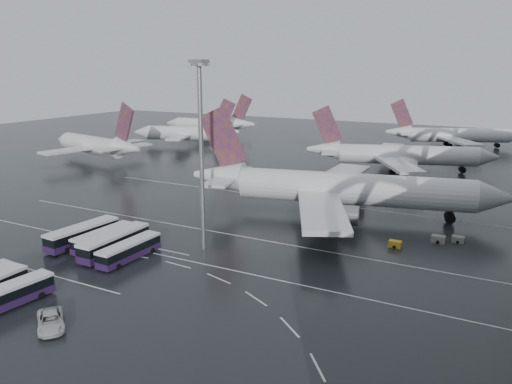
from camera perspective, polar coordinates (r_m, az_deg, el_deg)
The scene contains 23 objects.
ground at distance 76.92m, azimuth -1.47°, elevation -8.51°, with size 420.00×420.00×0.00m, color black.
lane_marking_near at distance 75.32m, azimuth -2.22°, elevation -9.03°, with size 120.00×0.25×0.01m, color silver.
lane_marking_mid at distance 86.86m, azimuth 2.43°, elevation -5.81°, with size 120.00×0.25×0.01m, color silver.
lane_marking_far at distance 111.63m, azimuth 8.63°, elevation -1.41°, with size 120.00×0.25×0.01m, color silver.
bus_bay_line_south at distance 80.28m, azimuth -22.71°, elevation -8.67°, with size 28.00×0.25×0.01m, color silver.
bus_bay_line_north at distance 90.37m, azimuth -14.92°, elevation -5.49°, with size 28.00×0.25×0.01m, color silver.
airliner_main at distance 102.72m, azimuth 9.22°, elevation 0.35°, with size 63.89×55.15×21.78m.
airliner_gate_b at distance 150.37m, azimuth 15.82°, elevation 4.07°, with size 52.92×47.00×18.82m.
airliner_gate_c at distance 202.23m, azimuth 21.44°, elevation 6.04°, with size 48.63×44.40×18.08m.
jet_remote_west at distance 167.98m, azimuth -17.74°, elevation 5.06°, with size 44.76×36.24×19.53m.
jet_remote_mid at distance 195.01m, azimuth -7.78°, elevation 6.67°, with size 40.97×33.33×18.19m.
jet_remote_far at distance 221.19m, azimuth -5.14°, elevation 7.64°, with size 42.61×34.40×18.53m.
bus_row_near_a at distance 90.57m, azimuth -19.23°, elevation -4.54°, with size 4.10×13.78×3.35m.
bus_row_near_b at distance 88.14m, azimuth -17.03°, elevation -5.03°, with size 3.22×12.08×2.95m.
bus_row_near_c at distance 84.75m, azimuth -15.87°, elevation -5.54°, with size 3.35×13.78×3.39m.
bus_row_near_d at distance 81.45m, azimuth -14.28°, elevation -6.42°, with size 3.10×12.05×2.95m.
bus_row_far_c at distance 71.29m, azimuth -26.63°, elevation -10.58°, with size 3.91×12.24×2.96m.
van_curve_a at distance 64.53m, azimuth -22.40°, elevation -13.46°, with size 2.94×6.37×1.77m, color silver.
floodlight_mast at distance 79.68m, azimuth -6.32°, elevation 6.61°, with size 2.35×2.35×30.68m.
gse_cart_belly_a at distance 87.69m, azimuth 15.61°, elevation -5.75°, with size 2.09×1.23×1.14m, color gold.
gse_cart_belly_b at distance 92.22m, azimuth 20.11°, elevation -5.08°, with size 2.30×1.36×1.26m, color slate.
gse_cart_belly_c at distance 94.33m, azimuth 8.11°, elevation -3.94°, with size 2.12×1.25×1.16m, color gold.
gse_cart_belly_d at distance 93.50m, azimuth 22.09°, elevation -5.04°, with size 2.08×1.23×1.13m, color slate.
Camera 1 is at (34.89, -61.82, 29.62)m, focal length 35.00 mm.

